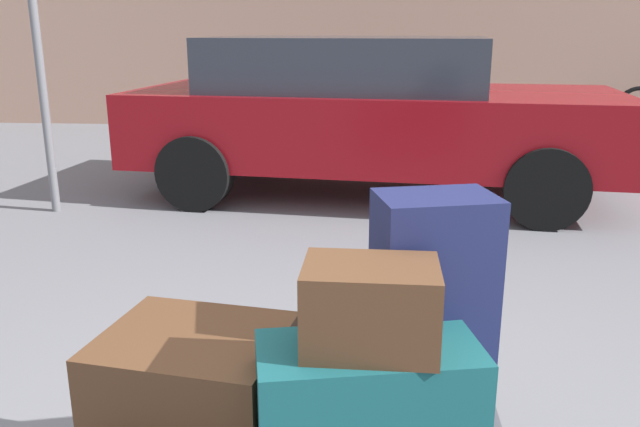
{
  "coord_description": "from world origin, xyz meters",
  "views": [
    {
      "loc": [
        0.22,
        -1.62,
        1.5
      ],
      "look_at": [
        0.0,
        1.2,
        0.69
      ],
      "focal_mm": 36.48,
      "sensor_mm": 36.0,
      "label": 1
    }
  ],
  "objects_px": {
    "suitcase_navy_center": "(432,306)",
    "parked_car": "(368,112)",
    "duffel_bag_brown_topmost_pile": "(370,307)",
    "duffel_bag_teal_front_left": "(368,406)",
    "no_parking_sign": "(36,35)",
    "suitcase_brown_rear_right": "(195,372)",
    "bollard_kerb_near": "(557,132)"
  },
  "relations": [
    {
      "from": "suitcase_brown_rear_right",
      "to": "bollard_kerb_near",
      "type": "bearing_deg",
      "value": 75.02
    },
    {
      "from": "suitcase_brown_rear_right",
      "to": "duffel_bag_brown_topmost_pile",
      "type": "height_order",
      "value": "duffel_bag_brown_topmost_pile"
    },
    {
      "from": "suitcase_brown_rear_right",
      "to": "no_parking_sign",
      "type": "bearing_deg",
      "value": 131.52
    },
    {
      "from": "suitcase_brown_rear_right",
      "to": "parked_car",
      "type": "relative_size",
      "value": 0.12
    },
    {
      "from": "suitcase_brown_rear_right",
      "to": "duffel_bag_brown_topmost_pile",
      "type": "relative_size",
      "value": 1.59
    },
    {
      "from": "parked_car",
      "to": "bollard_kerb_near",
      "type": "relative_size",
      "value": 7.39
    },
    {
      "from": "duffel_bag_brown_topmost_pile",
      "to": "bollard_kerb_near",
      "type": "bearing_deg",
      "value": 71.71
    },
    {
      "from": "suitcase_brown_rear_right",
      "to": "suitcase_navy_center",
      "type": "bearing_deg",
      "value": 14.86
    },
    {
      "from": "suitcase_brown_rear_right",
      "to": "bollard_kerb_near",
      "type": "relative_size",
      "value": 0.91
    },
    {
      "from": "suitcase_navy_center",
      "to": "no_parking_sign",
      "type": "distance_m",
      "value": 4.41
    },
    {
      "from": "suitcase_brown_rear_right",
      "to": "no_parking_sign",
      "type": "height_order",
      "value": "no_parking_sign"
    },
    {
      "from": "duffel_bag_teal_front_left",
      "to": "suitcase_brown_rear_right",
      "type": "xyz_separation_m",
      "value": [
        -0.54,
        0.22,
        -0.05
      ]
    },
    {
      "from": "duffel_bag_brown_topmost_pile",
      "to": "duffel_bag_teal_front_left",
      "type": "bearing_deg",
      "value": -179.14
    },
    {
      "from": "suitcase_navy_center",
      "to": "duffel_bag_brown_topmost_pile",
      "type": "distance_m",
      "value": 0.37
    },
    {
      "from": "duffel_bag_brown_topmost_pile",
      "to": "bollard_kerb_near",
      "type": "distance_m",
      "value": 6.73
    },
    {
      "from": "suitcase_navy_center",
      "to": "bollard_kerb_near",
      "type": "height_order",
      "value": "suitcase_navy_center"
    },
    {
      "from": "suitcase_navy_center",
      "to": "parked_car",
      "type": "xyz_separation_m",
      "value": [
        -0.23,
        4.12,
        0.07
      ]
    },
    {
      "from": "suitcase_navy_center",
      "to": "bollard_kerb_near",
      "type": "xyz_separation_m",
      "value": [
        2.02,
        6.05,
        -0.39
      ]
    },
    {
      "from": "suitcase_navy_center",
      "to": "no_parking_sign",
      "type": "height_order",
      "value": "no_parking_sign"
    },
    {
      "from": "bollard_kerb_near",
      "to": "suitcase_brown_rear_right",
      "type": "bearing_deg",
      "value": -114.13
    },
    {
      "from": "suitcase_navy_center",
      "to": "parked_car",
      "type": "distance_m",
      "value": 4.13
    },
    {
      "from": "suitcase_navy_center",
      "to": "suitcase_brown_rear_right",
      "type": "bearing_deg",
      "value": 171.59
    },
    {
      "from": "suitcase_navy_center",
      "to": "no_parking_sign",
      "type": "relative_size",
      "value": 0.3
    },
    {
      "from": "no_parking_sign",
      "to": "duffel_bag_teal_front_left",
      "type": "bearing_deg",
      "value": -53.24
    },
    {
      "from": "suitcase_brown_rear_right",
      "to": "no_parking_sign",
      "type": "distance_m",
      "value": 4.08
    },
    {
      "from": "duffel_bag_teal_front_left",
      "to": "parked_car",
      "type": "bearing_deg",
      "value": 78.86
    },
    {
      "from": "duffel_bag_brown_topmost_pile",
      "to": "no_parking_sign",
      "type": "xyz_separation_m",
      "value": [
        -2.66,
        3.57,
        0.63
      ]
    },
    {
      "from": "bollard_kerb_near",
      "to": "no_parking_sign",
      "type": "bearing_deg",
      "value": -150.3
    },
    {
      "from": "suitcase_brown_rear_right",
      "to": "duffel_bag_brown_topmost_pile",
      "type": "xyz_separation_m",
      "value": [
        0.54,
        -0.22,
        0.34
      ]
    },
    {
      "from": "duffel_bag_teal_front_left",
      "to": "duffel_bag_brown_topmost_pile",
      "type": "relative_size",
      "value": 1.71
    },
    {
      "from": "duffel_bag_teal_front_left",
      "to": "suitcase_navy_center",
      "type": "height_order",
      "value": "suitcase_navy_center"
    },
    {
      "from": "duffel_bag_teal_front_left",
      "to": "suitcase_navy_center",
      "type": "relative_size",
      "value": 0.86
    }
  ]
}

